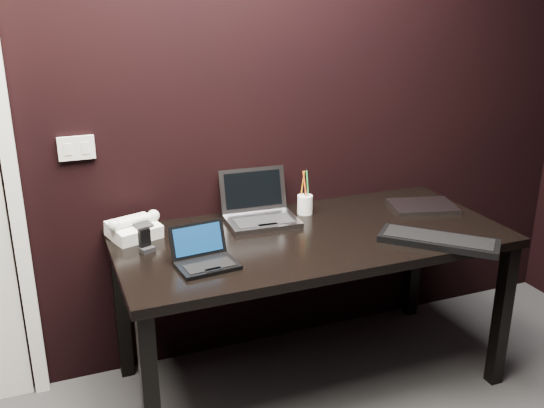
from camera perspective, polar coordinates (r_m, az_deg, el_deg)
name	(u,v)px	position (r m, az deg, el deg)	size (l,w,h in m)	color
wall_back	(216,96)	(2.77, -5.31, 10.09)	(4.00, 4.00, 0.00)	black
wall_switch	(76,148)	(2.69, -17.93, 5.03)	(0.15, 0.02, 0.10)	silver
desk	(311,250)	(2.69, 3.72, -4.33)	(1.70, 0.80, 0.74)	black
netbook	(205,258)	(2.36, -6.35, -5.06)	(0.25, 0.22, 0.15)	black
silver_laptop	(260,212)	(2.79, -1.17, -0.76)	(0.33, 0.30, 0.22)	gray
ext_keyboard	(439,240)	(2.64, 15.41, -3.33)	(0.46, 0.46, 0.03)	black
closed_laptop	(423,206)	(3.05, 13.98, -0.20)	(0.35, 0.29, 0.02)	#9E9EA4
desk_phone	(134,228)	(2.66, -12.86, -2.24)	(0.25, 0.23, 0.12)	white
mobile_phone	(145,243)	(2.52, -11.82, -3.61)	(0.07, 0.06, 0.10)	black
pen_cup	(305,204)	(2.88, 3.12, 0.03)	(0.08, 0.08, 0.21)	white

